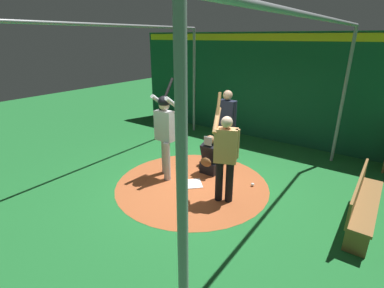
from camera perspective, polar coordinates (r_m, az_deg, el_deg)
ground_plane at (r=6.37m, az=0.00°, el=-8.02°), size 25.36×25.36×0.00m
dirt_circle at (r=6.36m, az=0.00°, el=-8.00°), size 3.33×3.33×0.01m
home_plate at (r=6.36m, az=0.00°, el=-7.93°), size 0.59×0.59×0.01m
batter at (r=6.32m, az=-5.40°, el=3.11°), size 0.68×0.49×2.21m
catcher at (r=6.73m, az=3.66°, el=-2.90°), size 0.58×0.40×0.95m
umpire at (r=7.16m, az=6.91°, el=4.27°), size 0.23×0.49×1.86m
visitor at (r=5.39m, az=6.65°, el=-1.89°), size 0.54×0.60×2.09m
back_wall at (r=9.13m, az=14.64°, el=10.89°), size 0.23×9.36×3.19m
cage_frame at (r=5.63m, az=0.00°, el=13.44°), size 6.47×4.52×3.33m
bench at (r=5.72m, az=30.90°, el=-9.63°), size 1.98×0.36×0.85m
baseball_0 at (r=6.40m, az=11.98°, el=-7.90°), size 0.07×0.07×0.07m
baseball_1 at (r=7.46m, az=-1.65°, el=-3.15°), size 0.07×0.07×0.07m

